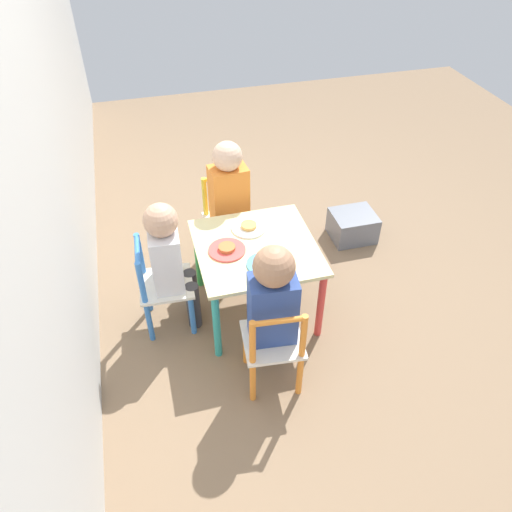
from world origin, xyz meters
name	(u,v)px	position (x,y,z in m)	size (l,w,h in m)	color
ground_plane	(256,307)	(0.00, 0.00, 0.00)	(6.00, 6.00, 0.00)	#7F664C
house_wall	(13,90)	(0.00, 0.86, 1.30)	(6.00, 0.06, 2.60)	beige
kids_table	(256,255)	(0.00, 0.00, 0.37)	(0.58, 0.58, 0.43)	beige
chair_yellow	(228,221)	(0.48, 0.04, 0.25)	(0.28, 0.28, 0.51)	silver
chair_orange	(274,346)	(-0.48, 0.05, 0.25)	(0.28, 0.28, 0.51)	silver
chair_blue	(162,287)	(0.02, 0.48, 0.25)	(0.27, 0.27, 0.51)	silver
child_right	(230,196)	(0.42, 0.04, 0.46)	(0.22, 0.21, 0.78)	#38383D
child_left	(272,302)	(-0.42, 0.04, 0.46)	(0.23, 0.21, 0.77)	#4C608E
child_back	(170,257)	(0.02, 0.42, 0.44)	(0.21, 0.22, 0.73)	#38383D
plate_right	(249,227)	(0.14, 0.00, 0.44)	(0.18, 0.18, 0.03)	white
plate_left	(264,263)	(-0.14, 0.00, 0.44)	(0.16, 0.16, 0.03)	#4C9EE0
plate_back	(227,249)	(0.00, 0.14, 0.44)	(0.18, 0.18, 0.03)	#E54C47
storage_bin	(353,226)	(0.45, -0.75, 0.09)	(0.23, 0.27, 0.17)	slate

